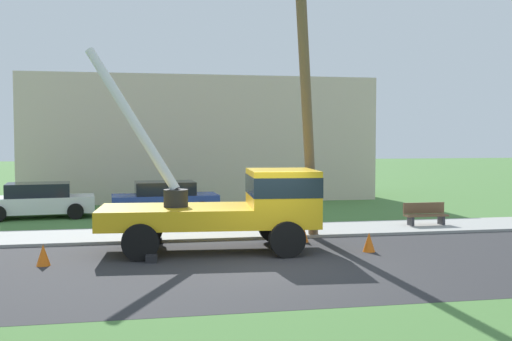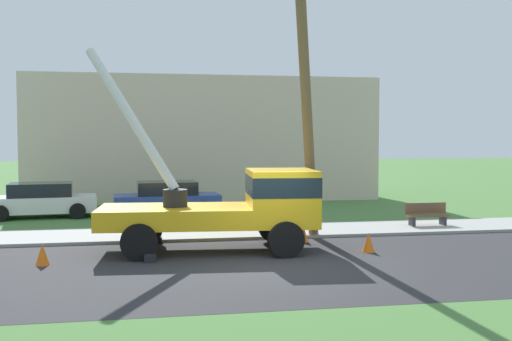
{
  "view_description": "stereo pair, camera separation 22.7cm",
  "coord_description": "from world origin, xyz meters",
  "px_view_note": "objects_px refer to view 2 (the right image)",
  "views": [
    {
      "loc": [
        -3.36,
        -15.05,
        3.31
      ],
      "look_at": [
        0.31,
        3.86,
        2.24
      ],
      "focal_mm": 42.75,
      "sensor_mm": 36.0,
      "label": 1
    },
    {
      "loc": [
        -3.14,
        -15.09,
        3.31
      ],
      "look_at": [
        0.31,
        3.86,
        2.24
      ],
      "focal_mm": 42.75,
      "sensor_mm": 36.0,
      "label": 2
    }
  ],
  "objects_px": {
    "utility_truck": "(237,202)",
    "parked_sedan_white": "(41,200)",
    "park_bench": "(427,215)",
    "traffic_cone_ahead": "(368,242)",
    "parked_sedan_blue": "(167,198)",
    "traffic_cone_curbside": "(303,233)",
    "leaning_utility_pole": "(306,98)",
    "traffic_cone_behind": "(42,255)"
  },
  "relations": [
    {
      "from": "utility_truck",
      "to": "parked_sedan_white",
      "type": "xyz_separation_m",
      "value": [
        -6.85,
        8.64,
        -0.7
      ]
    },
    {
      "from": "park_bench",
      "to": "traffic_cone_ahead",
      "type": "bearing_deg",
      "value": -132.77
    },
    {
      "from": "parked_sedan_blue",
      "to": "park_bench",
      "type": "bearing_deg",
      "value": -30.26
    },
    {
      "from": "traffic_cone_curbside",
      "to": "leaning_utility_pole",
      "type": "bearing_deg",
      "value": -74.94
    },
    {
      "from": "parked_sedan_blue",
      "to": "traffic_cone_behind",
      "type": "bearing_deg",
      "value": -110.01
    },
    {
      "from": "leaning_utility_pole",
      "to": "park_bench",
      "type": "distance_m",
      "value": 6.96
    },
    {
      "from": "traffic_cone_curbside",
      "to": "parked_sedan_blue",
      "type": "xyz_separation_m",
      "value": [
        -3.96,
        7.51,
        0.43
      ]
    },
    {
      "from": "parked_sedan_blue",
      "to": "traffic_cone_ahead",
      "type": "bearing_deg",
      "value": -60.23
    },
    {
      "from": "traffic_cone_curbside",
      "to": "park_bench",
      "type": "height_order",
      "value": "park_bench"
    },
    {
      "from": "traffic_cone_curbside",
      "to": "parked_sedan_blue",
      "type": "relative_size",
      "value": 0.12
    },
    {
      "from": "parked_sedan_white",
      "to": "parked_sedan_blue",
      "type": "height_order",
      "value": "same"
    },
    {
      "from": "traffic_cone_behind",
      "to": "parked_sedan_blue",
      "type": "distance_m",
      "value": 10.29
    },
    {
      "from": "parked_sedan_blue",
      "to": "park_bench",
      "type": "xyz_separation_m",
      "value": [
        9.18,
        -5.35,
        -0.25
      ]
    },
    {
      "from": "utility_truck",
      "to": "parked_sedan_blue",
      "type": "height_order",
      "value": "utility_truck"
    },
    {
      "from": "leaning_utility_pole",
      "to": "traffic_cone_behind",
      "type": "bearing_deg",
      "value": -165.19
    },
    {
      "from": "traffic_cone_ahead",
      "to": "utility_truck",
      "type": "bearing_deg",
      "value": 165.57
    },
    {
      "from": "traffic_cone_curbside",
      "to": "parked_sedan_white",
      "type": "bearing_deg",
      "value": 139.86
    },
    {
      "from": "traffic_cone_ahead",
      "to": "parked_sedan_white",
      "type": "distance_m",
      "value": 14.24
    },
    {
      "from": "traffic_cone_behind",
      "to": "parked_sedan_white",
      "type": "relative_size",
      "value": 0.12
    },
    {
      "from": "traffic_cone_ahead",
      "to": "park_bench",
      "type": "height_order",
      "value": "park_bench"
    },
    {
      "from": "parked_sedan_white",
      "to": "traffic_cone_curbside",
      "type": "bearing_deg",
      "value": -40.14
    },
    {
      "from": "utility_truck",
      "to": "parked_sedan_blue",
      "type": "bearing_deg",
      "value": 101.5
    },
    {
      "from": "utility_truck",
      "to": "leaning_utility_pole",
      "type": "height_order",
      "value": "leaning_utility_pole"
    },
    {
      "from": "traffic_cone_ahead",
      "to": "traffic_cone_behind",
      "type": "bearing_deg",
      "value": -178.61
    },
    {
      "from": "traffic_cone_behind",
      "to": "parked_sedan_white",
      "type": "height_order",
      "value": "parked_sedan_white"
    },
    {
      "from": "leaning_utility_pole",
      "to": "traffic_cone_ahead",
      "type": "distance_m",
      "value": 4.79
    },
    {
      "from": "traffic_cone_ahead",
      "to": "parked_sedan_white",
      "type": "relative_size",
      "value": 0.12
    },
    {
      "from": "utility_truck",
      "to": "leaning_utility_pole",
      "type": "distance_m",
      "value": 3.94
    },
    {
      "from": "traffic_cone_behind",
      "to": "parked_sedan_white",
      "type": "xyz_separation_m",
      "value": [
        -1.61,
        9.8,
        0.43
      ]
    },
    {
      "from": "traffic_cone_ahead",
      "to": "park_bench",
      "type": "bearing_deg",
      "value": 47.23
    },
    {
      "from": "traffic_cone_ahead",
      "to": "park_bench",
      "type": "xyz_separation_m",
      "value": [
        3.78,
        4.09,
        0.18
      ]
    },
    {
      "from": "traffic_cone_ahead",
      "to": "traffic_cone_behind",
      "type": "distance_m",
      "value": 8.92
    },
    {
      "from": "traffic_cone_curbside",
      "to": "park_bench",
      "type": "bearing_deg",
      "value": 22.48
    },
    {
      "from": "leaning_utility_pole",
      "to": "traffic_cone_ahead",
      "type": "xyz_separation_m",
      "value": [
        1.39,
        -1.77,
        -4.23
      ]
    },
    {
      "from": "traffic_cone_behind",
      "to": "park_bench",
      "type": "height_order",
      "value": "park_bench"
    },
    {
      "from": "utility_truck",
      "to": "traffic_cone_curbside",
      "type": "xyz_separation_m",
      "value": [
        2.23,
        0.98,
        -1.13
      ]
    },
    {
      "from": "leaning_utility_pole",
      "to": "utility_truck",
      "type": "bearing_deg",
      "value": -160.02
    },
    {
      "from": "leaning_utility_pole",
      "to": "parked_sedan_white",
      "type": "relative_size",
      "value": 1.93
    },
    {
      "from": "traffic_cone_behind",
      "to": "parked_sedan_blue",
      "type": "height_order",
      "value": "parked_sedan_blue"
    },
    {
      "from": "leaning_utility_pole",
      "to": "traffic_cone_curbside",
      "type": "relative_size",
      "value": 15.69
    },
    {
      "from": "traffic_cone_ahead",
      "to": "park_bench",
      "type": "relative_size",
      "value": 0.35
    },
    {
      "from": "traffic_cone_ahead",
      "to": "park_bench",
      "type": "distance_m",
      "value": 5.57
    }
  ]
}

